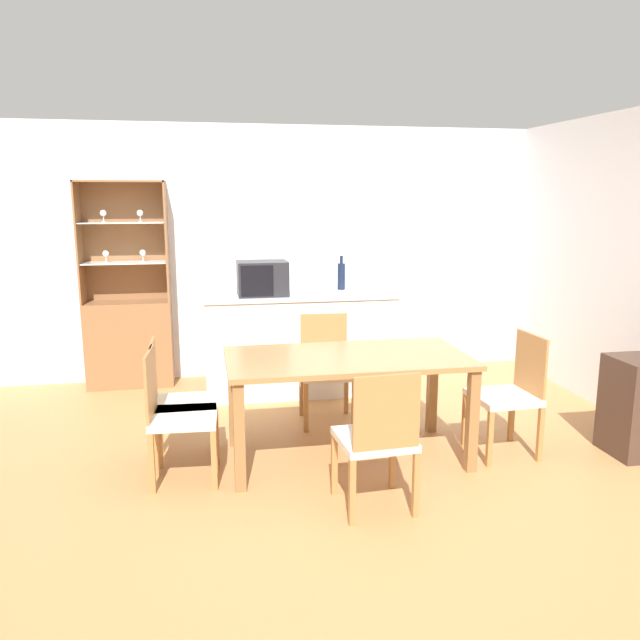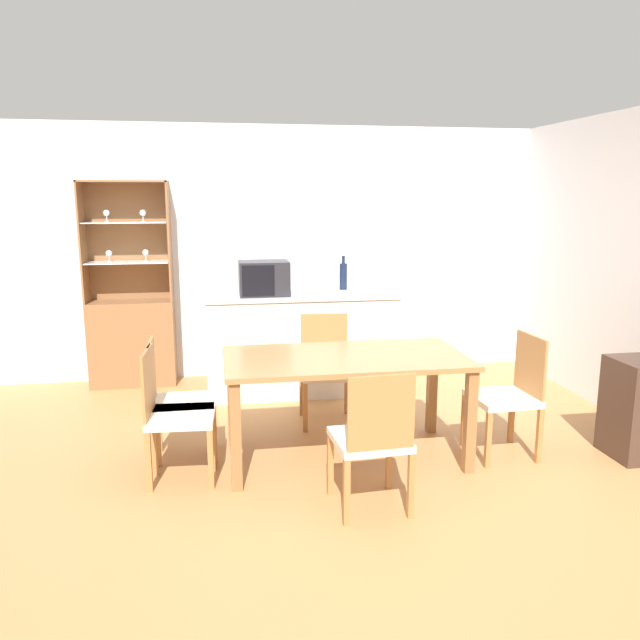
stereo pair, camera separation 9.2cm
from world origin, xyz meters
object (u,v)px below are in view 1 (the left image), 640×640
object	(u,v)px
wine_bottle	(341,276)
dining_chair_head_near	(377,439)
display_cabinet	(129,328)
microwave	(262,278)
dining_chair_side_right_near	(509,394)
dining_chair_side_left_far	(178,402)
dining_chair_side_left_near	(177,415)
dining_table	(347,369)
dining_chair_head_far	(326,369)

from	to	relation	value
wine_bottle	dining_chair_head_near	bearing A→B (deg)	-97.81
display_cabinet	wine_bottle	bearing A→B (deg)	-9.38
display_cabinet	dining_chair_head_near	world-z (taller)	display_cabinet
microwave	dining_chair_side_right_near	bearing A→B (deg)	-46.14
microwave	wine_bottle	size ratio (longest dim) A/B	1.38
display_cabinet	dining_chair_head_near	size ratio (longest dim) A/B	2.26
dining_chair_side_left_far	dining_chair_side_left_near	world-z (taller)	same
dining_chair_side_left_near	dining_chair_side_right_near	size ratio (longest dim) A/B	1.00
dining_chair_side_left_far	dining_chair_head_near	world-z (taller)	same
display_cabinet	dining_table	world-z (taller)	display_cabinet
dining_table	wine_bottle	size ratio (longest dim) A/B	5.11
display_cabinet	dining_chair_side_left_far	distance (m)	2.06
dining_chair_side_right_near	microwave	world-z (taller)	microwave
dining_chair_side_left_near	wine_bottle	size ratio (longest dim) A/B	2.67
display_cabinet	dining_chair_side_right_near	distance (m)	3.65
dining_table	dining_chair_side_left_far	xyz separation A→B (m)	(-1.17, 0.13, -0.21)
dining_chair_side_right_near	dining_chair_head_far	distance (m)	1.48
dining_table	microwave	xyz separation A→B (m)	(-0.44, 1.55, 0.45)
dining_chair_head_far	microwave	xyz separation A→B (m)	(-0.44, 0.78, 0.67)
dining_chair_side_right_near	microwave	bearing A→B (deg)	41.64
dining_chair_side_left_far	dining_chair_side_right_near	size ratio (longest dim) A/B	1.00
dining_table	wine_bottle	bearing A→B (deg)	78.79
dining_chair_head_near	dining_chair_head_far	world-z (taller)	same
dining_chair_side_left_far	wine_bottle	bearing A→B (deg)	137.12
dining_chair_side_left_far	wine_bottle	world-z (taller)	wine_bottle
dining_table	dining_chair_side_left_far	bearing A→B (deg)	173.62
wine_bottle	dining_chair_side_left_near	bearing A→B (deg)	-128.72
dining_chair_head_near	microwave	bearing A→B (deg)	97.53
dining_chair_head_near	dining_chair_side_right_near	size ratio (longest dim) A/B	1.00
display_cabinet	dining_chair_side_right_near	bearing A→B (deg)	-37.93
microwave	dining_chair_side_left_far	bearing A→B (deg)	-117.40
dining_chair_side_left_far	wine_bottle	xyz separation A→B (m)	(1.53, 1.64, 0.64)
wine_bottle	display_cabinet	bearing A→B (deg)	170.62
display_cabinet	dining_chair_side_left_far	bearing A→B (deg)	-75.00
dining_chair_side_left_near	wine_bottle	bearing A→B (deg)	144.69
dining_chair_head_far	wine_bottle	distance (m)	1.24
dining_chair_head_near	wine_bottle	size ratio (longest dim) A/B	2.67
wine_bottle	dining_chair_head_far	bearing A→B (deg)	-109.10
dining_table	microwave	bearing A→B (deg)	105.82
dining_chair_side_left_near	microwave	xyz separation A→B (m)	(0.74, 1.68, 0.67)
dining_chair_side_left_far	dining_chair_side_left_near	size ratio (longest dim) A/B	1.00
display_cabinet	microwave	bearing A→B (deg)	-24.07
microwave	wine_bottle	xyz separation A→B (m)	(0.79, 0.23, -0.02)
dining_chair_head_near	dining_chair_side_right_near	distance (m)	1.33
dining_chair_side_left_far	dining_chair_side_right_near	world-z (taller)	same
dining_chair_side_left_far	dining_table	bearing A→B (deg)	83.61
display_cabinet	dining_chair_head_near	bearing A→B (deg)	-59.35
dining_chair_head_near	microwave	distance (m)	2.45
dining_chair_head_far	microwave	distance (m)	1.12
dining_chair_head_near	microwave	xyz separation A→B (m)	(-0.44, 2.32, 0.67)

